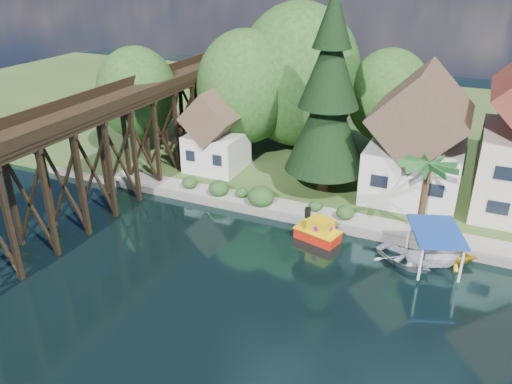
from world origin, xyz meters
TOP-DOWN VIEW (x-y plane):
  - ground at (0.00, 0.00)m, footprint 140.00×140.00m
  - bank at (0.00, 34.00)m, footprint 140.00×52.00m
  - seawall at (4.00, 8.00)m, footprint 60.00×0.40m
  - promenade at (6.00, 9.30)m, footprint 50.00×2.60m
  - trestle_bridge at (-16.00, 5.17)m, footprint 4.12×44.18m
  - house_left at (7.00, 16.00)m, footprint 7.64×8.64m
  - shed at (-11.00, 14.50)m, footprint 5.09×5.40m
  - bg_trees at (1.00, 21.25)m, footprint 49.90×13.30m
  - shrubs at (-4.60, 9.26)m, footprint 15.76×2.47m
  - conifer at (-0.12, 13.78)m, footprint 6.82×6.82m
  - palm_tree at (8.53, 9.90)m, footprint 4.78×4.78m
  - tugboat at (1.83, 6.23)m, footprint 3.61×2.57m
  - boat_white_a at (8.15, 5.69)m, footprint 5.12×4.65m
  - boat_canopy at (9.89, 5.81)m, footprint 4.36×5.22m
  - boat_yellow at (11.25, 7.14)m, footprint 3.04×2.71m

SIDE VIEW (x-z plane):
  - ground at x=0.00m, z-range 0.00..0.00m
  - bank at x=0.00m, z-range 0.00..0.50m
  - seawall at x=4.00m, z-range 0.00..0.62m
  - boat_white_a at x=8.15m, z-range 0.00..0.87m
  - promenade at x=6.00m, z-range 0.50..0.56m
  - tugboat at x=1.83m, z-range -0.48..1.89m
  - boat_yellow at x=11.25m, z-range 0.00..1.47m
  - shrubs at x=-4.60m, z-range 0.38..2.08m
  - boat_canopy at x=9.89m, z-range -0.20..2.67m
  - shed at x=-11.00m, z-range -0.10..7.75m
  - house_left at x=7.00m, z-range -0.37..10.65m
  - trestle_bridge at x=-16.00m, z-range 0.70..10.00m
  - palm_tree at x=8.53m, z-range 2.64..8.38m
  - bg_trees at x=1.00m, z-range 2.00..12.57m
  - conifer at x=-0.12m, z-range 0.19..16.99m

